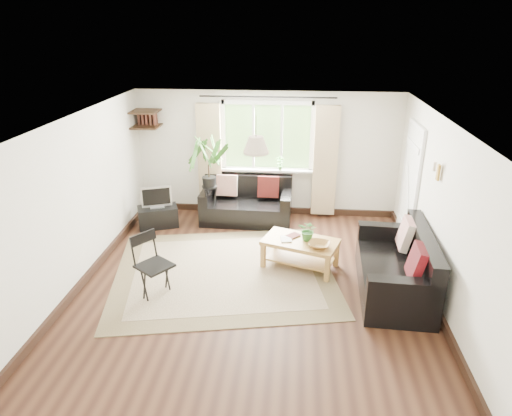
# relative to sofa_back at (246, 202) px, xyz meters

# --- Properties ---
(floor) EXTENTS (5.50, 5.50, 0.00)m
(floor) POSITION_rel_sofa_back_xyz_m (0.36, -2.27, -0.40)
(floor) COLOR black
(floor) RESTS_ON ground
(ceiling) EXTENTS (5.50, 5.50, 0.00)m
(ceiling) POSITION_rel_sofa_back_xyz_m (0.36, -2.27, 2.00)
(ceiling) COLOR white
(ceiling) RESTS_ON floor
(wall_back) EXTENTS (5.00, 0.02, 2.40)m
(wall_back) POSITION_rel_sofa_back_xyz_m (0.36, 0.48, 0.80)
(wall_back) COLOR silver
(wall_back) RESTS_ON floor
(wall_front) EXTENTS (5.00, 0.02, 2.40)m
(wall_front) POSITION_rel_sofa_back_xyz_m (0.36, -5.02, 0.80)
(wall_front) COLOR silver
(wall_front) RESTS_ON floor
(wall_left) EXTENTS (0.02, 5.50, 2.40)m
(wall_left) POSITION_rel_sofa_back_xyz_m (-2.14, -2.27, 0.80)
(wall_left) COLOR silver
(wall_left) RESTS_ON floor
(wall_right) EXTENTS (0.02, 5.50, 2.40)m
(wall_right) POSITION_rel_sofa_back_xyz_m (2.86, -2.27, 0.80)
(wall_right) COLOR silver
(wall_right) RESTS_ON floor
(rug) EXTENTS (3.76, 3.39, 0.02)m
(rug) POSITION_rel_sofa_back_xyz_m (-0.13, -1.97, -0.39)
(rug) COLOR beige
(rug) RESTS_ON floor
(window) EXTENTS (2.50, 0.16, 2.16)m
(window) POSITION_rel_sofa_back_xyz_m (0.36, 0.44, 1.15)
(window) COLOR white
(window) RESTS_ON wall_back
(door) EXTENTS (0.06, 0.96, 2.06)m
(door) POSITION_rel_sofa_back_xyz_m (2.83, -0.57, 0.60)
(door) COLOR silver
(door) RESTS_ON wall_right
(corner_shelf) EXTENTS (0.50, 0.50, 0.34)m
(corner_shelf) POSITION_rel_sofa_back_xyz_m (-1.89, 0.23, 1.49)
(corner_shelf) COLOR black
(corner_shelf) RESTS_ON wall_back
(pendant_lamp) EXTENTS (0.36, 0.36, 0.54)m
(pendant_lamp) POSITION_rel_sofa_back_xyz_m (0.36, -1.87, 1.65)
(pendant_lamp) COLOR beige
(pendant_lamp) RESTS_ON ceiling
(wall_sconce) EXTENTS (0.12, 0.12, 0.28)m
(wall_sconce) POSITION_rel_sofa_back_xyz_m (2.79, -1.97, 1.34)
(wall_sconce) COLOR beige
(wall_sconce) RESTS_ON wall_right
(sofa_back) EXTENTS (1.70, 0.88, 0.79)m
(sofa_back) POSITION_rel_sofa_back_xyz_m (0.00, 0.00, 0.00)
(sofa_back) COLOR black
(sofa_back) RESTS_ON floor
(sofa_right) EXTENTS (1.87, 1.00, 0.86)m
(sofa_right) POSITION_rel_sofa_back_xyz_m (2.34, -2.24, 0.03)
(sofa_right) COLOR black
(sofa_right) RESTS_ON floor
(coffee_table) EXTENTS (1.26, 0.95, 0.46)m
(coffee_table) POSITION_rel_sofa_back_xyz_m (1.02, -1.67, -0.17)
(coffee_table) COLOR olive
(coffee_table) RESTS_ON floor
(table_plant) EXTENTS (0.37, 0.36, 0.33)m
(table_plant) POSITION_rel_sofa_back_xyz_m (1.14, -1.66, 0.23)
(table_plant) COLOR #326C2B
(table_plant) RESTS_ON coffee_table
(bowl) EXTENTS (0.38, 0.38, 0.08)m
(bowl) POSITION_rel_sofa_back_xyz_m (1.30, -1.88, 0.10)
(bowl) COLOR olive
(bowl) RESTS_ON coffee_table
(book_a) EXTENTS (0.19, 0.25, 0.02)m
(book_a) POSITION_rel_sofa_back_xyz_m (0.72, -1.68, 0.07)
(book_a) COLOR white
(book_a) RESTS_ON coffee_table
(book_b) EXTENTS (0.26, 0.26, 0.02)m
(book_b) POSITION_rel_sofa_back_xyz_m (0.85, -1.48, 0.07)
(book_b) COLOR #592823
(book_b) RESTS_ON coffee_table
(tv_stand) EXTENTS (0.81, 0.63, 0.38)m
(tv_stand) POSITION_rel_sofa_back_xyz_m (-1.62, -0.39, -0.20)
(tv_stand) COLOR black
(tv_stand) RESTS_ON floor
(tv) EXTENTS (0.58, 0.37, 0.42)m
(tv) POSITION_rel_sofa_back_xyz_m (-1.62, -0.39, 0.20)
(tv) COLOR #A5A5AA
(tv) RESTS_ON tv_stand
(palm_stand) EXTENTS (0.70, 0.70, 1.67)m
(palm_stand) POSITION_rel_sofa_back_xyz_m (-0.66, -0.22, 0.44)
(palm_stand) COLOR black
(palm_stand) RESTS_ON floor
(folding_chair) EXTENTS (0.65, 0.65, 0.90)m
(folding_chair) POSITION_rel_sofa_back_xyz_m (-0.97, -2.66, 0.05)
(folding_chair) COLOR black
(folding_chair) RESTS_ON floor
(sill_plant) EXTENTS (0.14, 0.10, 0.27)m
(sill_plant) POSITION_rel_sofa_back_xyz_m (0.61, 0.36, 0.67)
(sill_plant) COLOR #2D6023
(sill_plant) RESTS_ON window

